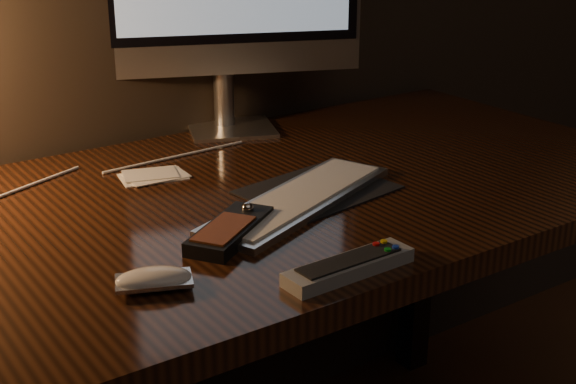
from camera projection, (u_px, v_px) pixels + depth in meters
desk at (209, 256)px, 1.39m from camera, size 1.60×0.75×0.75m
keyboard at (299, 199)px, 1.26m from camera, size 0.41×0.26×0.01m
mousepad at (318, 190)px, 1.32m from camera, size 0.25×0.22×0.00m
mouse at (154, 282)px, 0.99m from camera, size 0.11×0.08×0.02m
media_remote at (230, 230)px, 1.14m from camera, size 0.18×0.15×0.03m
tv_remote at (349, 266)px, 1.03m from camera, size 0.19×0.05×0.02m
papers at (153, 176)px, 1.38m from camera, size 0.12×0.09×0.01m
cable at (99, 176)px, 1.38m from camera, size 0.60×0.13×0.01m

